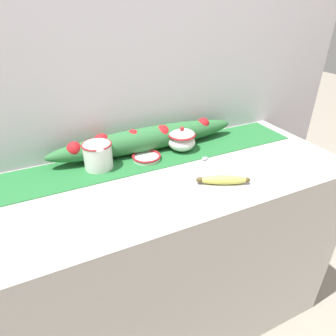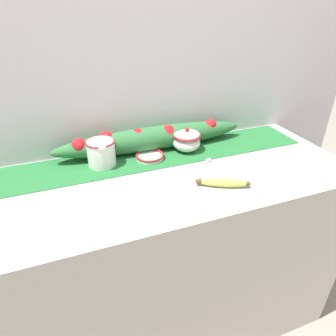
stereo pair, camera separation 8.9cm
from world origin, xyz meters
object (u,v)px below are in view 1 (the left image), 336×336
object	(u,v)px
cream_pitcher	(98,155)
banana	(223,180)
spoon	(203,160)
small_dish	(147,157)
sugar_bowl	(182,140)

from	to	relation	value
cream_pitcher	banana	xyz separation A→B (m)	(0.40, -0.33, -0.04)
banana	spoon	size ratio (longest dim) A/B	1.30
cream_pitcher	small_dish	size ratio (longest dim) A/B	1.12
sugar_bowl	small_dish	world-z (taller)	sugar_bowl
small_dish	sugar_bowl	bearing A→B (deg)	5.65
spoon	sugar_bowl	bearing A→B (deg)	75.45
sugar_bowl	banana	size ratio (longest dim) A/B	0.66
sugar_bowl	small_dish	size ratio (longest dim) A/B	1.01
small_dish	banana	size ratio (longest dim) A/B	0.65
sugar_bowl	spoon	xyz separation A→B (m)	(0.04, -0.13, -0.05)
banana	spoon	xyz separation A→B (m)	(0.03, 0.19, -0.01)
small_dish	spoon	xyz separation A→B (m)	(0.22, -0.12, -0.01)
sugar_bowl	banana	distance (m)	0.33
cream_pitcher	spoon	distance (m)	0.45
spoon	cream_pitcher	bearing A→B (deg)	132.58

